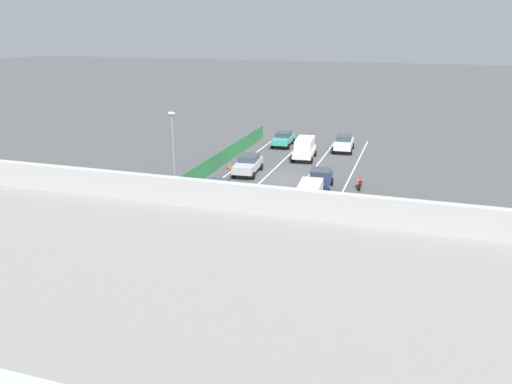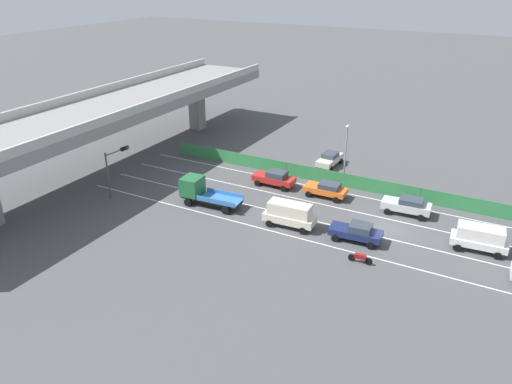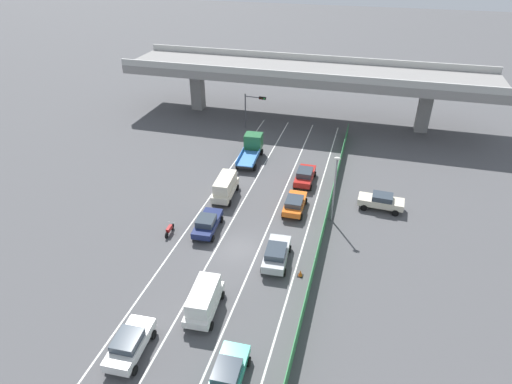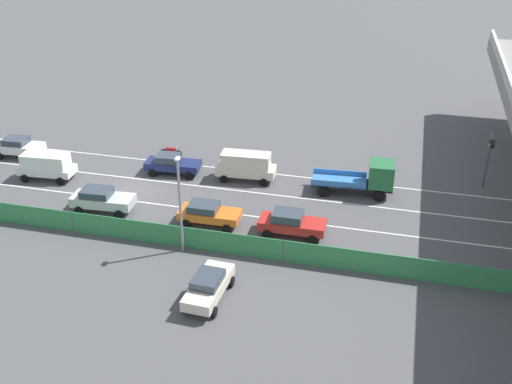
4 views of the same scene
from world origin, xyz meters
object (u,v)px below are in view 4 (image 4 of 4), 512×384
at_px(parked_sedan_cream, 208,286).
at_px(traffic_cone, 74,220).
at_px(car_van_white, 46,165).
at_px(traffic_light, 490,151).
at_px(car_sedan_red, 291,223).
at_px(car_taxi_orange, 208,213).
at_px(car_van_cream, 246,165).
at_px(flatbed_truck_blue, 369,178).
at_px(car_sedan_silver, 102,199).
at_px(street_lamp, 180,195).
at_px(motorcycle, 171,151).
at_px(car_sedan_white, 18,146).
at_px(car_sedan_navy, 172,163).

bearing_deg(parked_sedan_cream, traffic_cone, -116.21).
distance_m(car_van_white, parked_sedan_cream, 21.07).
bearing_deg(traffic_light, car_van_white, -79.90).
distance_m(car_sedan_red, car_taxi_orange, 5.85).
bearing_deg(car_sedan_red, car_van_cream, -145.11).
relative_size(car_sedan_red, flatbed_truck_blue, 0.73).
bearing_deg(car_taxi_orange, car_van_cream, 174.65).
bearing_deg(traffic_cone, parked_sedan_cream, 63.79).
bearing_deg(car_sedan_silver, flatbed_truck_blue, 111.85).
bearing_deg(car_sedan_silver, car_sedan_red, 90.32).
height_order(car_van_white, car_sedan_red, car_van_white).
height_order(car_van_white, street_lamp, street_lamp).
distance_m(car_sedan_silver, motorcycle, 10.37).
bearing_deg(car_sedan_silver, motorcycle, 172.84).
bearing_deg(traffic_cone, car_van_cream, 134.59).
relative_size(car_sedan_silver, car_taxi_orange, 1.07).
xyz_separation_m(car_sedan_silver, traffic_cone, (2.24, -1.10, -0.66)).
height_order(flatbed_truck_blue, street_lamp, street_lamp).
bearing_deg(car_van_cream, car_sedan_red, 34.89).
distance_m(traffic_light, traffic_cone, 30.65).
height_order(car_sedan_red, traffic_light, traffic_light).
distance_m(flatbed_truck_blue, street_lamp, 15.70).
xyz_separation_m(car_taxi_orange, motorcycle, (-10.22, -6.77, -0.42)).
height_order(traffic_light, traffic_cone, traffic_light).
height_order(motorcycle, street_lamp, street_lamp).
bearing_deg(flatbed_truck_blue, car_van_white, -81.77).
height_order(car_taxi_orange, traffic_cone, car_taxi_orange).
height_order(car_sedan_white, traffic_cone, car_sedan_white).
bearing_deg(car_sedan_navy, street_lamp, 24.50).
xyz_separation_m(car_sedan_red, car_taxi_orange, (0.02, -5.85, -0.05)).
distance_m(parked_sedan_cream, street_lamp, 6.36).
bearing_deg(parked_sedan_cream, car_sedan_navy, -151.84).
xyz_separation_m(parked_sedan_cream, traffic_cone, (-5.84, -11.86, -0.63)).
height_order(car_sedan_white, street_lamp, street_lamp).
bearing_deg(motorcycle, street_lamp, 24.13).
relative_size(car_sedan_silver, car_sedan_navy, 1.01).
distance_m(car_taxi_orange, car_sedan_navy, 8.89).
relative_size(car_sedan_white, street_lamp, 0.64).
bearing_deg(parked_sedan_cream, car_sedan_red, 158.86).
bearing_deg(car_van_cream, motorcycle, -110.62).
relative_size(traffic_light, street_lamp, 0.74).
bearing_deg(car_van_white, flatbed_truck_blue, 98.23).
height_order(parked_sedan_cream, traffic_light, traffic_light).
distance_m(car_van_white, street_lamp, 16.25).
bearing_deg(traffic_cone, flatbed_truck_blue, 116.27).
relative_size(car_sedan_silver, car_sedan_white, 1.07).
xyz_separation_m(traffic_light, traffic_cone, (11.98, -28.03, -3.24)).
relative_size(car_sedan_red, street_lamp, 0.68).
bearing_deg(motorcycle, flatbed_truck_blue, 80.35).
height_order(car_van_cream, flatbed_truck_blue, flatbed_truck_blue).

